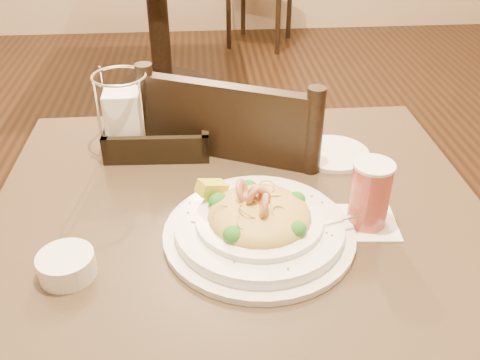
{
  "coord_description": "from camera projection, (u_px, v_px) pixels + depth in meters",
  "views": [
    {
      "loc": [
        -0.06,
        -0.74,
        1.32
      ],
      "look_at": [
        0.0,
        0.02,
        0.83
      ],
      "focal_mm": 40.0,
      "sensor_mm": 36.0,
      "label": 1
    }
  ],
  "objects": [
    {
      "name": "main_table",
      "position": [
        241.0,
        319.0,
        1.06
      ],
      "size": [
        0.9,
        0.9,
        0.75
      ],
      "color": "black",
      "rests_on": "ground"
    },
    {
      "name": "background_table",
      "position": [
        157.0,
        3.0,
        3.05
      ],
      "size": [
        0.91,
        0.91,
        0.75
      ],
      "rotation": [
        0.0,
        0.0,
        -0.01
      ],
      "color": "black",
      "rests_on": "ground"
    },
    {
      "name": "dining_chair_near",
      "position": [
        246.0,
        216.0,
        1.37
      ],
      "size": [
        0.55,
        0.55,
        0.93
      ],
      "rotation": [
        0.0,
        0.0,
        2.73
      ],
      "color": "black",
      "rests_on": "ground"
    },
    {
      "name": "pasta_bowl",
      "position": [
        259.0,
        223.0,
        0.89
      ],
      "size": [
        0.36,
        0.32,
        0.1
      ],
      "rotation": [
        0.0,
        0.0,
        0.1
      ],
      "color": "white",
      "rests_on": "main_table"
    },
    {
      "name": "drink_glass",
      "position": [
        370.0,
        195.0,
        0.9
      ],
      "size": [
        0.12,
        0.12,
        0.12
      ],
      "rotation": [
        0.0,
        0.0,
        -0.08
      ],
      "color": "white",
      "rests_on": "main_table"
    },
    {
      "name": "bread_basket",
      "position": [
        160.0,
        135.0,
        1.16
      ],
      "size": [
        0.22,
        0.19,
        0.06
      ],
      "rotation": [
        0.0,
        0.0,
        -0.04
      ],
      "color": "black",
      "rests_on": "main_table"
    },
    {
      "name": "napkin_caddy",
      "position": [
        124.0,
        120.0,
        1.11
      ],
      "size": [
        0.11,
        0.11,
        0.18
      ],
      "rotation": [
        0.0,
        0.0,
        -0.42
      ],
      "color": "silver",
      "rests_on": "main_table"
    },
    {
      "name": "side_plate",
      "position": [
        333.0,
        154.0,
        1.13
      ],
      "size": [
        0.2,
        0.2,
        0.01
      ],
      "primitive_type": "cylinder",
      "rotation": [
        0.0,
        0.0,
        0.39
      ],
      "color": "white",
      "rests_on": "main_table"
    },
    {
      "name": "butter_ramekin",
      "position": [
        67.0,
        265.0,
        0.82
      ],
      "size": [
        0.09,
        0.09,
        0.04
      ],
      "primitive_type": "cylinder",
      "rotation": [
        0.0,
        0.0,
        -0.04
      ],
      "color": "white",
      "rests_on": "main_table"
    }
  ]
}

